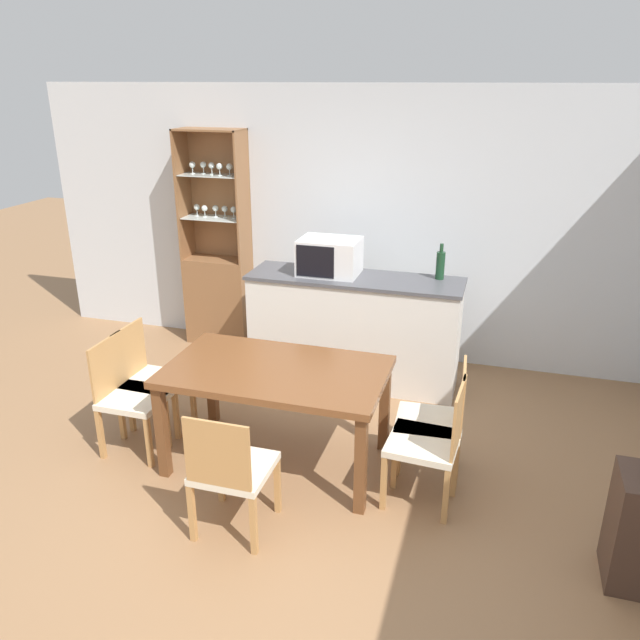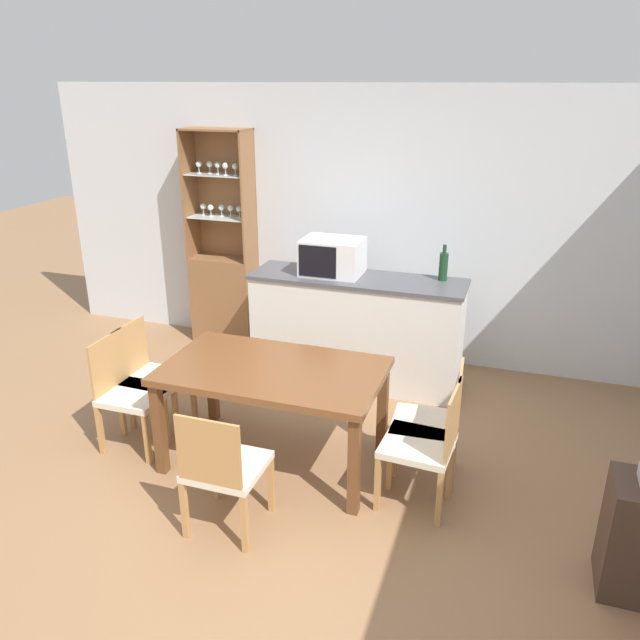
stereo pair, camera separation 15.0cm
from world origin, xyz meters
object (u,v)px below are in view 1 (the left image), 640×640
(dining_chair_side_right_near, at_px, (430,442))
(microwave, at_px, (330,256))
(display_cabinet, at_px, (219,282))
(dining_chair_head_near, at_px, (231,470))
(dining_chair_side_left_far, at_px, (150,379))
(dining_chair_side_right_far, at_px, (435,421))
(wine_bottle, at_px, (440,265))
(dining_table, at_px, (276,380))
(dining_chair_side_left_near, at_px, (131,395))

(dining_chair_side_right_near, distance_m, microwave, 2.07)
(display_cabinet, height_order, dining_chair_head_near, display_cabinet)
(dining_chair_side_left_far, relative_size, dining_chair_side_right_far, 1.00)
(microwave, height_order, wine_bottle, microwave)
(dining_chair_head_near, bearing_deg, wine_bottle, 68.95)
(microwave, bearing_deg, display_cabinet, 160.05)
(dining_chair_side_left_far, xyz_separation_m, dining_chair_side_right_near, (2.17, -0.27, 0.00))
(display_cabinet, distance_m, dining_chair_side_right_near, 3.20)
(display_cabinet, distance_m, dining_table, 2.35)
(microwave, bearing_deg, dining_chair_side_right_near, -54.92)
(dining_chair_side_left_far, bearing_deg, display_cabinet, -169.97)
(dining_chair_side_left_near, xyz_separation_m, dining_chair_side_right_far, (2.17, 0.27, 0.00))
(display_cabinet, bearing_deg, dining_chair_side_left_near, -82.89)
(dining_chair_side_right_near, bearing_deg, dining_table, 86.62)
(dining_chair_side_left_far, relative_size, microwave, 1.64)
(dining_chair_side_right_near, bearing_deg, dining_chair_side_left_far, 86.65)
(dining_chair_side_left_near, xyz_separation_m, wine_bottle, (2.00, 1.72, 0.68))
(wine_bottle, bearing_deg, dining_chair_side_right_far, -83.07)
(dining_table, distance_m, dining_chair_side_left_near, 1.12)
(display_cabinet, bearing_deg, microwave, -19.95)
(dining_chair_side_left_far, height_order, microwave, microwave)
(dining_table, relative_size, wine_bottle, 4.89)
(dining_table, xyz_separation_m, dining_chair_side_right_near, (1.09, -0.14, -0.22))
(dining_chair_side_right_far, bearing_deg, dining_chair_head_near, 126.70)
(dining_chair_side_right_near, relative_size, dining_chair_side_right_far, 1.00)
(dining_chair_side_right_far, bearing_deg, dining_chair_side_right_near, 176.65)
(display_cabinet, distance_m, dining_chair_side_left_near, 2.09)
(dining_chair_side_left_far, distance_m, wine_bottle, 2.56)
(dining_chair_side_right_far, relative_size, dining_chair_head_near, 1.00)
(display_cabinet, height_order, microwave, display_cabinet)
(wine_bottle, bearing_deg, dining_table, -119.89)
(dining_chair_head_near, bearing_deg, dining_chair_side_left_near, 149.40)
(dining_chair_head_near, bearing_deg, dining_chair_side_right_far, 40.08)
(dining_chair_side_right_far, distance_m, wine_bottle, 1.61)
(dining_chair_side_left_near, distance_m, dining_chair_head_near, 1.26)
(microwave, bearing_deg, dining_chair_head_near, -89.12)
(dining_chair_side_right_far, height_order, dining_chair_head_near, same)
(display_cabinet, xyz_separation_m, wine_bottle, (2.25, -0.35, 0.47))
(dining_table, relative_size, dining_chair_side_left_far, 1.77)
(dining_table, bearing_deg, wine_bottle, 60.11)
(dining_chair_head_near, bearing_deg, dining_chair_side_right_near, 30.56)
(dining_chair_head_near, relative_size, wine_bottle, 2.76)
(dining_chair_side_right_near, relative_size, wine_bottle, 2.76)
(display_cabinet, relative_size, dining_table, 1.42)
(wine_bottle, bearing_deg, dining_chair_side_right_near, -84.16)
(dining_chair_side_right_near, relative_size, dining_chair_head_near, 1.00)
(dining_table, height_order, dining_chair_side_right_near, dining_chair_side_right_near)
(dining_table, height_order, dining_chair_side_left_far, dining_chair_side_left_far)
(dining_chair_head_near, bearing_deg, dining_chair_side_left_far, 140.04)
(wine_bottle, bearing_deg, dining_chair_side_left_near, -139.31)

